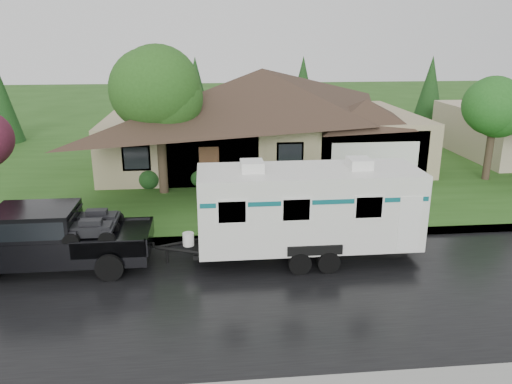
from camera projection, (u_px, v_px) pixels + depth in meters
ground at (249, 265)px, 17.19m from camera, size 140.00×140.00×0.00m
road at (255, 293)px, 15.28m from camera, size 140.00×8.00×0.01m
curb at (244, 238)px, 19.30m from camera, size 140.00×0.50×0.15m
lawn at (228, 160)px, 31.40m from camera, size 140.00×26.00×0.15m
house_main at (267, 106)px, 29.47m from camera, size 19.44×10.80×6.90m
tree_left_green at (159, 97)px, 23.31m from camera, size 4.08×4.08×6.75m
tree_right_green at (495, 109)px, 25.85m from camera, size 3.31×3.31×5.47m
shrub_row at (272, 174)px, 26.01m from camera, size 13.60×1.00×1.00m
pickup_truck at (47, 237)px, 16.62m from camera, size 6.47×2.46×2.16m
travel_trailer at (308, 207)px, 17.25m from camera, size 7.98×2.81×3.58m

